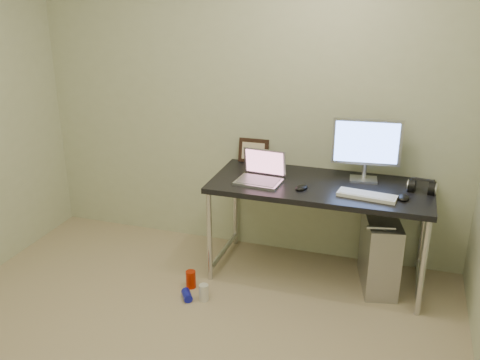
# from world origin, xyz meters

# --- Properties ---
(wall_back) EXTENTS (3.50, 0.02, 2.50)m
(wall_back) POSITION_xyz_m (0.00, 1.75, 1.25)
(wall_back) COLOR beige
(wall_back) RESTS_ON ground
(desk) EXTENTS (1.58, 0.69, 0.75)m
(desk) POSITION_xyz_m (0.66, 1.40, 0.67)
(desk) COLOR black
(desk) RESTS_ON ground
(tower_computer) EXTENTS (0.33, 0.56, 0.58)m
(tower_computer) POSITION_xyz_m (1.12, 1.41, 0.27)
(tower_computer) COLOR #B2B2B7
(tower_computer) RESTS_ON ground
(cable_a) EXTENTS (0.01, 0.16, 0.69)m
(cable_a) POSITION_xyz_m (1.07, 1.70, 0.40)
(cable_a) COLOR black
(cable_a) RESTS_ON ground
(cable_b) EXTENTS (0.02, 0.11, 0.71)m
(cable_b) POSITION_xyz_m (1.16, 1.68, 0.38)
(cable_b) COLOR black
(cable_b) RESTS_ON ground
(can_red) EXTENTS (0.08, 0.08, 0.13)m
(can_red) POSITION_xyz_m (-0.18, 0.94, 0.07)
(can_red) COLOR #B82004
(can_red) RESTS_ON ground
(can_white) EXTENTS (0.08, 0.08, 0.12)m
(can_white) POSITION_xyz_m (-0.03, 0.81, 0.06)
(can_white) COLOR silver
(can_white) RESTS_ON ground
(can_blue) EXTENTS (0.12, 0.13, 0.06)m
(can_blue) POSITION_xyz_m (-0.15, 0.79, 0.03)
(can_blue) COLOR #1419B6
(can_blue) RESTS_ON ground
(laptop) EXTENTS (0.34, 0.29, 0.22)m
(laptop) POSITION_xyz_m (0.23, 1.34, 0.80)
(laptop) COLOR silver
(laptop) RESTS_ON desk
(monitor) EXTENTS (0.49, 0.16, 0.46)m
(monitor) POSITION_xyz_m (0.95, 1.58, 1.02)
(monitor) COLOR silver
(monitor) RESTS_ON desk
(keyboard) EXTENTS (0.41, 0.18, 0.02)m
(keyboard) POSITION_xyz_m (1.01, 1.25, 0.76)
(keyboard) COLOR white
(keyboard) RESTS_ON desk
(mouse_right) EXTENTS (0.08, 0.12, 0.04)m
(mouse_right) POSITION_xyz_m (1.24, 1.29, 0.77)
(mouse_right) COLOR black
(mouse_right) RESTS_ON desk
(mouse_left) EXTENTS (0.11, 0.14, 0.04)m
(mouse_left) POSITION_xyz_m (0.55, 1.27, 0.77)
(mouse_left) COLOR black
(mouse_left) RESTS_ON desk
(headphones) EXTENTS (0.19, 0.12, 0.12)m
(headphones) POSITION_xyz_m (1.36, 1.47, 0.78)
(headphones) COLOR black
(headphones) RESTS_ON desk
(picture_frame) EXTENTS (0.24, 0.08, 0.20)m
(picture_frame) POSITION_xyz_m (0.06, 1.73, 0.85)
(picture_frame) COLOR black
(picture_frame) RESTS_ON desk
(webcam) EXTENTS (0.04, 0.04, 0.11)m
(webcam) POSITION_xyz_m (0.24, 1.66, 0.83)
(webcam) COLOR silver
(webcam) RESTS_ON desk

